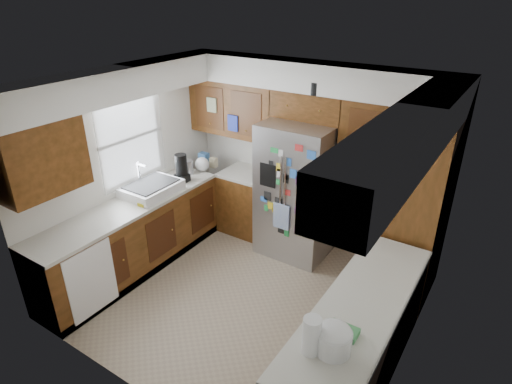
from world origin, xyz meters
TOP-DOWN VIEW (x-y plane):
  - floor at (0.00, 0.00)m, footprint 3.60×3.60m
  - room_shell at (-0.11, 0.36)m, footprint 3.64×3.24m
  - left_counter_run at (-1.36, 0.03)m, footprint 1.36×3.20m
  - right_counter_run at (1.50, -0.47)m, footprint 0.63×2.25m
  - pantry at (1.50, 1.15)m, footprint 0.60×0.90m
  - fridge at (-0.00, 1.20)m, footprint 0.90×0.79m
  - bridge_cabinet at (0.00, 1.43)m, footprint 0.96×0.34m
  - fridge_top_items at (0.01, 1.36)m, footprint 0.54×0.29m
  - sink_assembly at (-1.50, 0.10)m, footprint 0.52×0.71m
  - left_counter_clutter at (-1.45, 0.83)m, footprint 0.30×0.89m
  - rice_cooker at (1.50, -1.07)m, footprint 0.28×0.26m
  - paper_towel at (1.37, -1.16)m, footprint 0.13×0.13m

SIDE VIEW (x-z plane):
  - floor at x=0.00m, z-range 0.00..0.00m
  - right_counter_run at x=1.50m, z-range -0.04..0.88m
  - left_counter_run at x=-1.36m, z-range -0.03..0.89m
  - fridge at x=0.00m, z-range 0.00..1.80m
  - sink_assembly at x=-1.50m, z-range 0.80..1.17m
  - rice_cooker at x=1.50m, z-range 0.92..1.16m
  - left_counter_clutter at x=-1.45m, z-range 0.86..1.24m
  - paper_towel at x=1.37m, z-range 0.92..1.22m
  - pantry at x=1.50m, z-range 0.00..2.15m
  - room_shell at x=-0.11m, z-range 0.56..3.08m
  - bridge_cabinet at x=0.00m, z-range 1.80..2.15m
  - fridge_top_items at x=0.01m, z-range 2.14..2.39m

